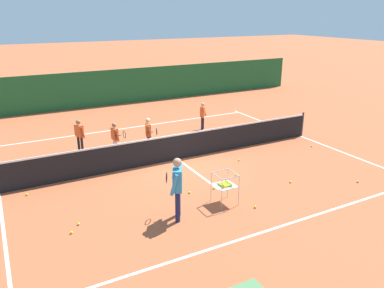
{
  "coord_description": "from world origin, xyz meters",
  "views": [
    {
      "loc": [
        -5.67,
        -11.71,
        5.12
      ],
      "look_at": [
        0.01,
        -1.07,
        0.92
      ],
      "focal_mm": 35.62,
      "sensor_mm": 36.0,
      "label": 1
    }
  ],
  "objects_px": {
    "student_0": "(79,133)",
    "ball_cart": "(225,184)",
    "tennis_ball_3": "(214,188)",
    "student_1": "(115,136)",
    "tennis_ball_0": "(236,175)",
    "tennis_ball_9": "(255,207)",
    "tennis_ball_10": "(78,224)",
    "tennis_ball_7": "(71,233)",
    "tennis_ball_5": "(312,146)",
    "tennis_ball_8": "(27,195)",
    "instructor": "(177,183)",
    "student_2": "(149,132)",
    "tennis_ball_2": "(358,182)",
    "tennis_ball_4": "(290,182)",
    "student_3": "(203,114)",
    "tennis_net": "(178,147)",
    "tennis_ball_1": "(189,192)",
    "tennis_ball_6": "(239,160)"
  },
  "relations": [
    {
      "from": "student_0",
      "to": "ball_cart",
      "type": "xyz_separation_m",
      "value": [
        2.64,
        -6.07,
        -0.2
      ]
    },
    {
      "from": "tennis_ball_3",
      "to": "student_1",
      "type": "bearing_deg",
      "value": 112.16
    },
    {
      "from": "tennis_ball_0",
      "to": "tennis_ball_9",
      "type": "bearing_deg",
      "value": -110.32
    },
    {
      "from": "tennis_ball_9",
      "to": "tennis_ball_10",
      "type": "distance_m",
      "value": 4.71
    },
    {
      "from": "tennis_ball_3",
      "to": "tennis_ball_7",
      "type": "relative_size",
      "value": 1.0
    },
    {
      "from": "tennis_ball_5",
      "to": "tennis_ball_8",
      "type": "distance_m",
      "value": 10.57
    },
    {
      "from": "student_1",
      "to": "tennis_ball_8",
      "type": "distance_m",
      "value": 3.98
    },
    {
      "from": "tennis_ball_7",
      "to": "tennis_ball_8",
      "type": "relative_size",
      "value": 1.0
    },
    {
      "from": "student_0",
      "to": "tennis_ball_0",
      "type": "xyz_separation_m",
      "value": [
        3.99,
        -4.67,
        -0.75
      ]
    },
    {
      "from": "tennis_ball_7",
      "to": "tennis_ball_9",
      "type": "distance_m",
      "value": 4.86
    },
    {
      "from": "tennis_ball_3",
      "to": "instructor",
      "type": "bearing_deg",
      "value": -149.01
    },
    {
      "from": "ball_cart",
      "to": "tennis_ball_8",
      "type": "distance_m",
      "value": 5.83
    },
    {
      "from": "instructor",
      "to": "student_2",
      "type": "relative_size",
      "value": 1.26
    },
    {
      "from": "student_1",
      "to": "tennis_ball_5",
      "type": "xyz_separation_m",
      "value": [
        7.19,
        -2.8,
        -0.73
      ]
    },
    {
      "from": "instructor",
      "to": "tennis_ball_9",
      "type": "height_order",
      "value": "instructor"
    },
    {
      "from": "tennis_ball_3",
      "to": "tennis_ball_2",
      "type": "bearing_deg",
      "value": -22.27
    },
    {
      "from": "student_0",
      "to": "tennis_ball_7",
      "type": "xyz_separation_m",
      "value": [
        -1.51,
        -5.64,
        -0.75
      ]
    },
    {
      "from": "tennis_ball_2",
      "to": "tennis_ball_7",
      "type": "distance_m",
      "value": 8.71
    },
    {
      "from": "tennis_ball_4",
      "to": "tennis_ball_3",
      "type": "bearing_deg",
      "value": 162.18
    },
    {
      "from": "tennis_ball_3",
      "to": "tennis_ball_4",
      "type": "distance_m",
      "value": 2.5
    },
    {
      "from": "student_3",
      "to": "tennis_net",
      "type": "bearing_deg",
      "value": -133.11
    },
    {
      "from": "tennis_ball_7",
      "to": "tennis_ball_10",
      "type": "height_order",
      "value": "same"
    },
    {
      "from": "student_3",
      "to": "tennis_ball_9",
      "type": "distance_m",
      "value": 7.54
    },
    {
      "from": "tennis_ball_7",
      "to": "instructor",
      "type": "bearing_deg",
      "value": -11.91
    },
    {
      "from": "student_0",
      "to": "tennis_ball_1",
      "type": "relative_size",
      "value": 19.22
    },
    {
      "from": "tennis_ball_8",
      "to": "ball_cart",
      "type": "bearing_deg",
      "value": -32.73
    },
    {
      "from": "student_2",
      "to": "tennis_ball_10",
      "type": "height_order",
      "value": "student_2"
    },
    {
      "from": "student_2",
      "to": "student_0",
      "type": "bearing_deg",
      "value": 153.8
    },
    {
      "from": "tennis_ball_3",
      "to": "tennis_ball_4",
      "type": "relative_size",
      "value": 1.0
    },
    {
      "from": "tennis_ball_3",
      "to": "tennis_ball_6",
      "type": "xyz_separation_m",
      "value": [
        2.02,
        1.56,
        0.0
      ]
    },
    {
      "from": "tennis_net",
      "to": "ball_cart",
      "type": "bearing_deg",
      "value": -95.1
    },
    {
      "from": "tennis_ball_0",
      "to": "tennis_ball_2",
      "type": "xyz_separation_m",
      "value": [
        3.13,
        -2.23,
        0.0
      ]
    },
    {
      "from": "tennis_ball_4",
      "to": "instructor",
      "type": "bearing_deg",
      "value": -176.15
    },
    {
      "from": "student_1",
      "to": "tennis_ball_7",
      "type": "height_order",
      "value": "student_1"
    },
    {
      "from": "tennis_ball_10",
      "to": "tennis_ball_7",
      "type": "bearing_deg",
      "value": -126.32
    },
    {
      "from": "ball_cart",
      "to": "tennis_ball_5",
      "type": "bearing_deg",
      "value": 22.59
    },
    {
      "from": "student_2",
      "to": "tennis_ball_7",
      "type": "relative_size",
      "value": 19.74
    },
    {
      "from": "tennis_ball_1",
      "to": "student_0",
      "type": "bearing_deg",
      "value": 112.01
    },
    {
      "from": "student_3",
      "to": "tennis_ball_8",
      "type": "xyz_separation_m",
      "value": [
        -7.85,
        -3.35,
        -0.73
      ]
    },
    {
      "from": "instructor",
      "to": "tennis_ball_0",
      "type": "distance_m",
      "value": 3.4
    },
    {
      "from": "tennis_ball_1",
      "to": "tennis_ball_10",
      "type": "relative_size",
      "value": 1.0
    },
    {
      "from": "student_0",
      "to": "ball_cart",
      "type": "relative_size",
      "value": 1.45
    },
    {
      "from": "tennis_ball_4",
      "to": "tennis_ball_6",
      "type": "bearing_deg",
      "value": 98.82
    },
    {
      "from": "tennis_ball_0",
      "to": "tennis_ball_3",
      "type": "relative_size",
      "value": 1.0
    },
    {
      "from": "tennis_ball_3",
      "to": "tennis_ball_7",
      "type": "height_order",
      "value": "same"
    },
    {
      "from": "student_1",
      "to": "tennis_ball_0",
      "type": "distance_m",
      "value": 4.79
    },
    {
      "from": "tennis_net",
      "to": "tennis_ball_2",
      "type": "xyz_separation_m",
      "value": [
        4.15,
        -4.49,
        -0.47
      ]
    },
    {
      "from": "tennis_ball_7",
      "to": "tennis_ball_10",
      "type": "bearing_deg",
      "value": 53.68
    },
    {
      "from": "tennis_ball_9",
      "to": "tennis_ball_8",
      "type": "bearing_deg",
      "value": 145.42
    },
    {
      "from": "tennis_net",
      "to": "tennis_ball_4",
      "type": "distance_m",
      "value": 4.19
    }
  ]
}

